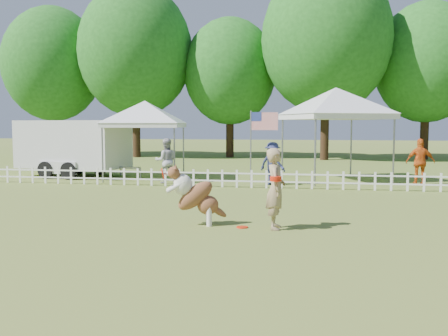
{
  "coord_description": "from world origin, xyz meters",
  "views": [
    {
      "loc": [
        2.19,
        -9.54,
        2.12
      ],
      "look_at": [
        0.18,
        2.0,
        1.1
      ],
      "focal_mm": 40.0,
      "sensor_mm": 36.0,
      "label": 1
    }
  ],
  "objects_px": {
    "canopy_tent_right": "(335,135)",
    "spectator_a": "(166,161)",
    "handler": "(276,189)",
    "dog": "(196,196)",
    "spectator_b": "(272,164)",
    "canopy_tent_left": "(145,141)",
    "flag_pole": "(251,149)",
    "cargo_trailer": "(74,148)",
    "frisbee_on_turf": "(242,227)",
    "spectator_c": "(420,162)"
  },
  "relations": [
    {
      "from": "spectator_c",
      "to": "dog",
      "type": "bearing_deg",
      "value": 54.1
    },
    {
      "from": "flag_pole",
      "to": "handler",
      "type": "bearing_deg",
      "value": -74.87
    },
    {
      "from": "handler",
      "to": "cargo_trailer",
      "type": "bearing_deg",
      "value": 40.61
    },
    {
      "from": "canopy_tent_left",
      "to": "spectator_a",
      "type": "distance_m",
      "value": 1.91
    },
    {
      "from": "spectator_a",
      "to": "flag_pole",
      "type": "bearing_deg",
      "value": 155.14
    },
    {
      "from": "frisbee_on_turf",
      "to": "spectator_a",
      "type": "height_order",
      "value": "spectator_a"
    },
    {
      "from": "canopy_tent_right",
      "to": "spectator_a",
      "type": "xyz_separation_m",
      "value": [
        -6.05,
        -2.0,
        -0.9
      ]
    },
    {
      "from": "frisbee_on_turf",
      "to": "spectator_a",
      "type": "distance_m",
      "value": 8.24
    },
    {
      "from": "canopy_tent_right",
      "to": "flag_pole",
      "type": "xyz_separation_m",
      "value": [
        -2.94,
        -2.27,
        -0.42
      ]
    },
    {
      "from": "cargo_trailer",
      "to": "spectator_c",
      "type": "relative_size",
      "value": 3.25
    },
    {
      "from": "frisbee_on_turf",
      "to": "spectator_b",
      "type": "distance_m",
      "value": 7.49
    },
    {
      "from": "canopy_tent_right",
      "to": "cargo_trailer",
      "type": "distance_m",
      "value": 10.47
    },
    {
      "from": "cargo_trailer",
      "to": "canopy_tent_left",
      "type": "bearing_deg",
      "value": 2.28
    },
    {
      "from": "handler",
      "to": "canopy_tent_right",
      "type": "xyz_separation_m",
      "value": [
        1.59,
        9.28,
        0.89
      ]
    },
    {
      "from": "canopy_tent_left",
      "to": "spectator_c",
      "type": "distance_m",
      "value": 10.17
    },
    {
      "from": "spectator_a",
      "to": "spectator_c",
      "type": "bearing_deg",
      "value": 165.97
    },
    {
      "from": "dog",
      "to": "spectator_c",
      "type": "height_order",
      "value": "spectator_c"
    },
    {
      "from": "handler",
      "to": "cargo_trailer",
      "type": "relative_size",
      "value": 0.31
    },
    {
      "from": "canopy_tent_right",
      "to": "flag_pole",
      "type": "height_order",
      "value": "canopy_tent_right"
    },
    {
      "from": "canopy_tent_right",
      "to": "cargo_trailer",
      "type": "relative_size",
      "value": 0.65
    },
    {
      "from": "canopy_tent_left",
      "to": "canopy_tent_right",
      "type": "xyz_separation_m",
      "value": [
        7.27,
        0.69,
        0.23
      ]
    },
    {
      "from": "canopy_tent_left",
      "to": "canopy_tent_right",
      "type": "height_order",
      "value": "canopy_tent_right"
    },
    {
      "from": "frisbee_on_turf",
      "to": "flag_pole",
      "type": "height_order",
      "value": "flag_pole"
    },
    {
      "from": "canopy_tent_left",
      "to": "frisbee_on_turf",
      "type": "bearing_deg",
      "value": -67.21
    },
    {
      "from": "flag_pole",
      "to": "spectator_a",
      "type": "bearing_deg",
      "value": 179.25
    },
    {
      "from": "frisbee_on_turf",
      "to": "cargo_trailer",
      "type": "relative_size",
      "value": 0.05
    },
    {
      "from": "frisbee_on_turf",
      "to": "canopy_tent_left",
      "type": "height_order",
      "value": "canopy_tent_left"
    },
    {
      "from": "handler",
      "to": "flag_pole",
      "type": "xyz_separation_m",
      "value": [
        -1.35,
        7.01,
        0.47
      ]
    },
    {
      "from": "dog",
      "to": "flag_pole",
      "type": "relative_size",
      "value": 0.49
    },
    {
      "from": "cargo_trailer",
      "to": "spectator_a",
      "type": "relative_size",
      "value": 3.27
    },
    {
      "from": "handler",
      "to": "canopy_tent_right",
      "type": "distance_m",
      "value": 9.46
    },
    {
      "from": "canopy_tent_right",
      "to": "flag_pole",
      "type": "distance_m",
      "value": 3.74
    },
    {
      "from": "cargo_trailer",
      "to": "spectator_c",
      "type": "xyz_separation_m",
      "value": [
        13.33,
        -0.75,
        -0.35
      ]
    },
    {
      "from": "handler",
      "to": "canopy_tent_right",
      "type": "relative_size",
      "value": 0.48
    },
    {
      "from": "canopy_tent_right",
      "to": "spectator_b",
      "type": "bearing_deg",
      "value": -165.14
    },
    {
      "from": "handler",
      "to": "spectator_b",
      "type": "xyz_separation_m",
      "value": [
        -0.63,
        7.45,
        -0.07
      ]
    },
    {
      "from": "handler",
      "to": "spectator_a",
      "type": "height_order",
      "value": "handler"
    },
    {
      "from": "spectator_a",
      "to": "canopy_tent_left",
      "type": "bearing_deg",
      "value": -67.01
    },
    {
      "from": "dog",
      "to": "flag_pole",
      "type": "distance_m",
      "value": 6.98
    },
    {
      "from": "frisbee_on_turf",
      "to": "flag_pole",
      "type": "bearing_deg",
      "value": 95.42
    },
    {
      "from": "dog",
      "to": "spectator_b",
      "type": "height_order",
      "value": "spectator_b"
    },
    {
      "from": "dog",
      "to": "canopy_tent_right",
      "type": "bearing_deg",
      "value": 55.55
    },
    {
      "from": "canopy_tent_left",
      "to": "spectator_b",
      "type": "xyz_separation_m",
      "value": [
        5.04,
        -1.14,
        -0.73
      ]
    },
    {
      "from": "handler",
      "to": "dog",
      "type": "xyz_separation_m",
      "value": [
        -1.67,
        0.07,
        -0.19
      ]
    },
    {
      "from": "canopy_tent_left",
      "to": "spectator_c",
      "type": "xyz_separation_m",
      "value": [
        10.14,
        -0.4,
        -0.67
      ]
    },
    {
      "from": "canopy_tent_right",
      "to": "frisbee_on_turf",
      "type": "bearing_deg",
      "value": -128.4
    },
    {
      "from": "frisbee_on_turf",
      "to": "canopy_tent_left",
      "type": "relative_size",
      "value": 0.08
    },
    {
      "from": "dog",
      "to": "spectator_c",
      "type": "distance_m",
      "value": 10.18
    },
    {
      "from": "spectator_a",
      "to": "spectator_c",
      "type": "distance_m",
      "value": 8.97
    },
    {
      "from": "spectator_b",
      "to": "cargo_trailer",
      "type": "bearing_deg",
      "value": 17.7
    }
  ]
}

